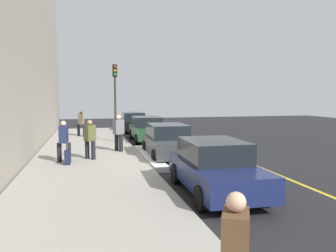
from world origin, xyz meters
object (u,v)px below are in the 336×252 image
(parked_car_black, at_px, (133,122))
(parked_car_navy, at_px, (215,167))
(pedestrian_olive_coat, at_px, (90,138))
(traffic_light_pole, at_px, (115,90))
(rolling_suitcase, at_px, (67,157))
(pedestrian_tan_coat, at_px, (81,122))
(pedestrian_grey_coat, at_px, (119,132))
(pedestrian_navy_coat, at_px, (64,140))
(parked_car_charcoal, at_px, (168,141))
(parked_car_green, at_px, (147,129))

(parked_car_black, relative_size, parked_car_navy, 1.15)
(pedestrian_olive_coat, height_order, traffic_light_pole, traffic_light_pole)
(traffic_light_pole, distance_m, rolling_suitcase, 7.15)
(pedestrian_tan_coat, bearing_deg, parked_car_black, 129.26)
(pedestrian_grey_coat, relative_size, traffic_light_pole, 0.39)
(parked_car_navy, distance_m, pedestrian_olive_coat, 6.35)
(parked_car_black, bearing_deg, pedestrian_navy_coat, -20.19)
(pedestrian_tan_coat, xyz_separation_m, traffic_light_pole, (3.23, 1.99, 2.10))
(parked_car_black, bearing_deg, parked_car_charcoal, -0.12)
(pedestrian_olive_coat, xyz_separation_m, pedestrian_navy_coat, (0.43, -1.02, 0.01))
(pedestrian_grey_coat, bearing_deg, pedestrian_navy_coat, -47.29)
(parked_car_green, relative_size, pedestrian_navy_coat, 2.68)
(parked_car_green, height_order, pedestrian_tan_coat, pedestrian_tan_coat)
(traffic_light_pole, bearing_deg, parked_car_charcoal, 20.88)
(pedestrian_olive_coat, xyz_separation_m, traffic_light_pole, (-5.25, 1.50, 2.12))
(parked_car_black, height_order, pedestrian_tan_coat, pedestrian_tan_coat)
(parked_car_black, distance_m, parked_car_charcoal, 11.45)
(pedestrian_olive_coat, bearing_deg, parked_car_charcoal, 93.98)
(parked_car_charcoal, relative_size, rolling_suitcase, 4.76)
(parked_car_black, height_order, rolling_suitcase, parked_car_black)
(parked_car_green, relative_size, rolling_suitcase, 4.93)
(parked_car_green, height_order, pedestrian_olive_coat, pedestrian_olive_coat)
(pedestrian_grey_coat, bearing_deg, parked_car_green, 152.86)
(pedestrian_olive_coat, distance_m, rolling_suitcase, 1.40)
(parked_car_green, distance_m, rolling_suitcase, 8.18)
(parked_car_black, height_order, pedestrian_navy_coat, pedestrian_navy_coat)
(parked_car_charcoal, height_order, traffic_light_pole, traffic_light_pole)
(pedestrian_grey_coat, relative_size, pedestrian_tan_coat, 1.04)
(parked_car_black, height_order, pedestrian_olive_coat, pedestrian_olive_coat)
(pedestrian_olive_coat, bearing_deg, pedestrian_grey_coat, 142.43)
(parked_car_green, distance_m, parked_car_navy, 11.32)
(parked_car_green, distance_m, parked_car_charcoal, 5.74)
(parked_car_black, relative_size, parked_car_green, 1.09)
(parked_car_black, xyz_separation_m, pedestrian_grey_coat, (9.94, -2.09, 0.32))
(parked_car_black, height_order, parked_car_navy, same)
(traffic_light_pole, bearing_deg, pedestrian_grey_coat, -2.50)
(pedestrian_grey_coat, distance_m, traffic_light_pole, 4.07)
(parked_car_green, xyz_separation_m, parked_car_navy, (11.32, -0.10, -0.00))
(parked_car_black, bearing_deg, rolling_suitcase, -18.85)
(pedestrian_navy_coat, bearing_deg, pedestrian_tan_coat, 176.57)
(parked_car_navy, relative_size, pedestrian_navy_coat, 2.53)
(parked_car_green, bearing_deg, pedestrian_olive_coat, -30.45)
(parked_car_green, bearing_deg, parked_car_charcoal, -1.00)
(parked_car_charcoal, bearing_deg, parked_car_navy, -0.00)
(traffic_light_pole, bearing_deg, parked_car_navy, 10.23)
(traffic_light_pole, relative_size, rolling_suitcase, 4.93)
(parked_car_navy, height_order, pedestrian_navy_coat, pedestrian_navy_coat)
(pedestrian_olive_coat, relative_size, rolling_suitcase, 1.82)
(parked_car_black, height_order, pedestrian_grey_coat, pedestrian_grey_coat)
(parked_car_charcoal, distance_m, pedestrian_tan_coat, 9.13)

